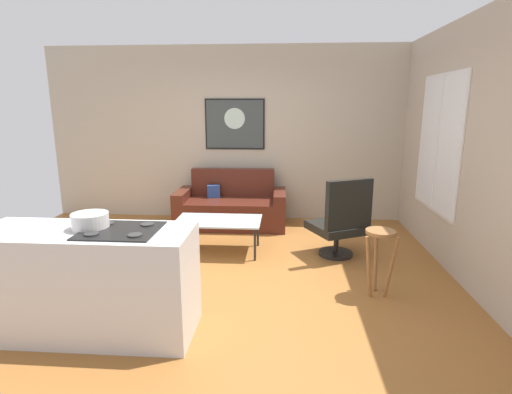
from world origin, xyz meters
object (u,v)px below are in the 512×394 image
couch (231,208)px  coffee_table (218,222)px  armchair (341,221)px  bar_stool (380,247)px  wall_painting (235,124)px  mixing_bowl (90,221)px

couch → coffee_table: 1.20m
armchair → bar_stool: (0.24, -0.99, 0.04)m
armchair → wall_painting: (-1.53, 1.74, 1.10)m
armchair → wall_painting: wall_painting is taller
armchair → mixing_bowl: 2.94m
mixing_bowl → bar_stool: bearing=17.9°
coffee_table → armchair: (1.55, -0.08, 0.07)m
couch → wall_painting: size_ratio=1.76×
wall_painting → mixing_bowl: bearing=-101.7°
bar_stool → wall_painting: 3.43m
couch → armchair: 2.01m
wall_painting → coffee_table: bearing=-90.5°
armchair → bar_stool: 1.02m
armchair → mixing_bowl: (-2.27, -1.80, 0.48)m
coffee_table → wall_painting: (0.02, 1.66, 1.17)m
couch → armchair: size_ratio=1.68×
armchair → bar_stool: bearing=-76.4°
mixing_bowl → armchair: bearing=38.5°
coffee_table → armchair: bearing=-3.1°
armchair → bar_stool: size_ratio=1.50×
couch → bar_stool: 2.90m
bar_stool → wall_painting: size_ratio=0.70×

